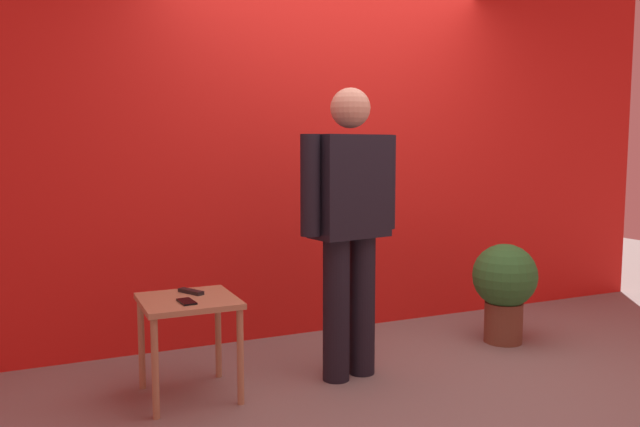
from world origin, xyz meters
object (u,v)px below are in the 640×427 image
at_px(standing_person, 350,218).
at_px(side_table, 189,314).
at_px(tv_remote, 191,292).
at_px(potted_plant, 504,284).
at_px(cell_phone, 187,302).

distance_m(standing_person, side_table, 1.05).
bearing_deg(standing_person, tv_remote, 167.71).
height_order(side_table, potted_plant, potted_plant).
height_order(side_table, cell_phone, cell_phone).
xyz_separation_m(cell_phone, tv_remote, (0.07, 0.20, 0.01)).
height_order(standing_person, cell_phone, standing_person).
height_order(standing_person, tv_remote, standing_person).
distance_m(standing_person, tv_remote, 0.98).
bearing_deg(side_table, tv_remote, 69.80).
relative_size(standing_person, tv_remote, 9.89).
relative_size(cell_phone, tv_remote, 0.85).
bearing_deg(cell_phone, potted_plant, -1.28).
xyz_separation_m(standing_person, potted_plant, (1.27, 0.15, -0.53)).
relative_size(tv_remote, potted_plant, 0.25).
distance_m(side_table, potted_plant, 2.20).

